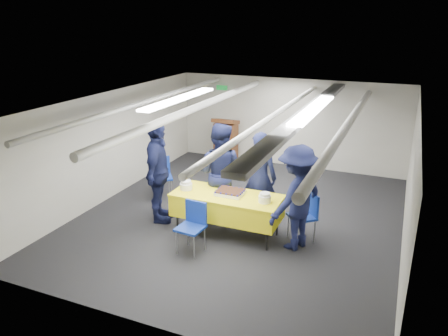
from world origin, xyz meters
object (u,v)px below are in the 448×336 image
Objects in this scene: chair_left at (162,173)px; chair_near at (193,222)px; sheet_cake at (230,192)px; podium at (226,141)px; sailor_b at (219,172)px; sailor_c at (158,173)px; sailor_d at (297,198)px; serving_table at (227,206)px; chair_right at (307,212)px; sailor_a at (259,178)px.

chair_near is at bearing -47.62° from chair_left.
podium is (-1.67, 3.78, -0.20)m from sheet_cake.
sailor_b is (-0.09, 1.32, 0.43)m from chair_near.
sailor_b is 1.16m from sailor_c.
podium is 4.77m from sailor_d.
chair_left is 0.44× the size of sailor_c.
podium is 3.83m from sailor_c.
serving_table is 0.83m from chair_near.
serving_table is 0.26m from sheet_cake.
sailor_c reaches higher than chair_right.
sailor_d is at bearing -108.40° from sailor_c.
serving_table is at bearing 120.26° from sailor_b.
chair_right is 0.48× the size of sailor_a.
sailor_b is at bearing -19.39° from chair_left.
podium reaches higher than chair_right.
sheet_cake is 2.35m from chair_left.
sailor_b is (-0.75, -0.16, 0.06)m from sailor_a.
sailor_a is at bearing 65.99° from chair_near.
sailor_d reaches higher than chair_left.
sailor_c is at bearing -86.93° from podium.
podium is at bearing 130.80° from chair_right.
sailor_a is 0.99× the size of sailor_d.
chair_near is 0.48× the size of sailor_d.
podium is at bearing -117.86° from sailor_d.
sailor_c is (-2.78, -0.34, 0.46)m from chair_right.
chair_near is 1.00× the size of chair_left.
sheet_cake is 0.57× the size of chair_left.
sailor_a is (2.39, -0.41, 0.37)m from chair_left.
sheet_cake is at bearing -166.30° from chair_right.
chair_near is 0.45× the size of sailor_b.
sailor_c is (0.20, -3.80, 0.37)m from podium.
sailor_d is (2.67, 0.01, -0.08)m from sailor_c.
chair_right reaches higher than serving_table.
podium reaches higher than chair_left.
sheet_cake is 1.21m from sailor_d.
podium is 0.70× the size of sailor_a.
chair_near is at bearing -112.59° from sheet_cake.
sailor_c is at bearing -172.96° from chair_right.
sailor_b is at bearing 173.87° from chair_right.
sailor_d is (0.88, -0.69, 0.01)m from sailor_a.
podium is 1.44× the size of chair_right.
sailor_b reaches higher than chair_left.
sheet_cake is 0.68m from sailor_b.
serving_table is at bearing 69.29° from chair_near.
sailor_b is 1.72m from sailor_d.
sailor_c is (-1.12, 0.79, 0.46)m from chair_near.
sailor_c is (-1.42, 0.02, 0.43)m from serving_table.
podium is 1.44× the size of chair_left.
chair_right is at bearing 34.31° from chair_near.
chair_left is (-2.02, 1.12, -0.03)m from serving_table.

